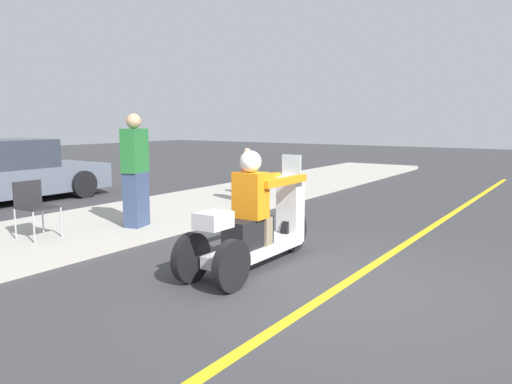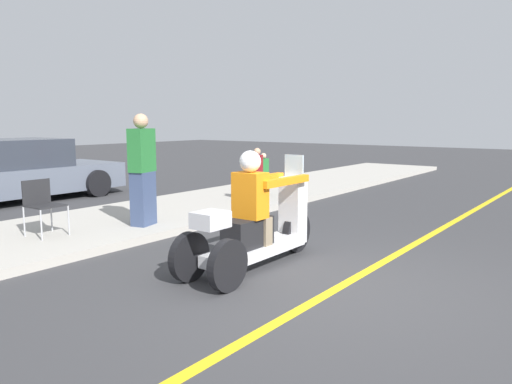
{
  "view_description": "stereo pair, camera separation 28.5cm",
  "coord_description": "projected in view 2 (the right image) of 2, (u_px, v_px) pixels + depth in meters",
  "views": [
    {
      "loc": [
        -4.83,
        -2.18,
        1.81
      ],
      "look_at": [
        0.13,
        1.18,
        0.95
      ],
      "focal_mm": 35.0,
      "sensor_mm": 36.0,
      "label": 1
    },
    {
      "loc": [
        -4.67,
        -2.41,
        1.81
      ],
      "look_at": [
        0.13,
        1.18,
        0.95
      ],
      "focal_mm": 35.0,
      "sensor_mm": 36.0,
      "label": 2
    }
  ],
  "objects": [
    {
      "name": "spectator_with_child",
      "position": [
        257.0,
        176.0,
        10.36
      ],
      "size": [
        0.3,
        0.23,
        1.13
      ],
      "color": "#38476B",
      "rests_on": "sidewalk_strip"
    },
    {
      "name": "folding_chair_set_back",
      "position": [
        42.0,
        201.0,
        7.35
      ],
      "size": [
        0.48,
        0.48,
        0.82
      ],
      "color": "#A5A8AD",
      "rests_on": "sidewalk_strip"
    },
    {
      "name": "sidewalk_strip",
      "position": [
        82.0,
        229.0,
        8.1
      ],
      "size": [
        28.0,
        2.8,
        0.12
      ],
      "color": "#B2ADA3",
      "rests_on": "ground"
    },
    {
      "name": "ground_plane",
      "position": [
        336.0,
        289.0,
        5.39
      ],
      "size": [
        60.0,
        60.0,
        0.0
      ],
      "primitive_type": "plane",
      "color": "#38383A"
    },
    {
      "name": "parked_car_lot_left",
      "position": [
        8.0,
        172.0,
        11.12
      ],
      "size": [
        4.81,
        2.11,
        1.39
      ],
      "color": "slate",
      "rests_on": "ground"
    },
    {
      "name": "motorcycle_trike",
      "position": [
        256.0,
        226.0,
        6.11
      ],
      "size": [
        2.38,
        0.67,
        1.46
      ],
      "color": "black",
      "rests_on": "ground"
    },
    {
      "name": "spectator_end_of_line",
      "position": [
        142.0,
        172.0,
        8.0
      ],
      "size": [
        0.48,
        0.36,
        1.8
      ],
      "color": "#38476B",
      "rests_on": "sidewalk_strip"
    },
    {
      "name": "lane_stripe",
      "position": [
        341.0,
        286.0,
        5.49
      ],
      "size": [
        24.0,
        0.12,
        0.01
      ],
      "color": "gold",
      "rests_on": "ground"
    },
    {
      "name": "spectator_by_tree",
      "position": [
        264.0,
        175.0,
        11.3
      ],
      "size": [
        0.23,
        0.14,
        0.96
      ],
      "color": "black",
      "rests_on": "sidewalk_strip"
    }
  ]
}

